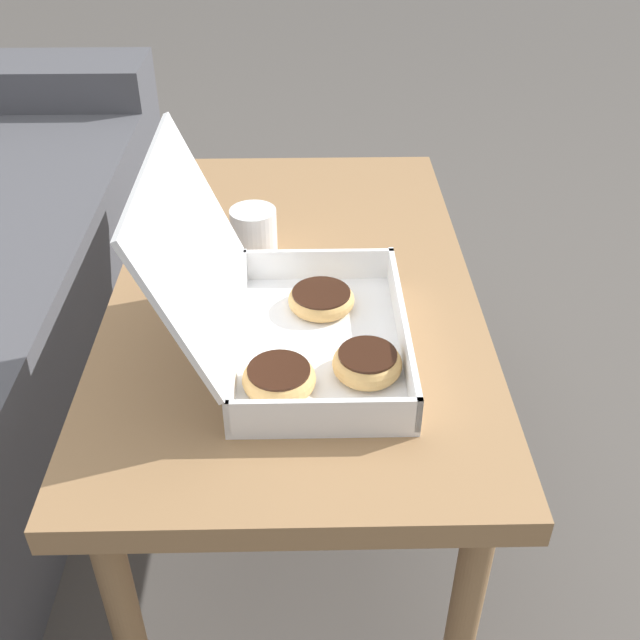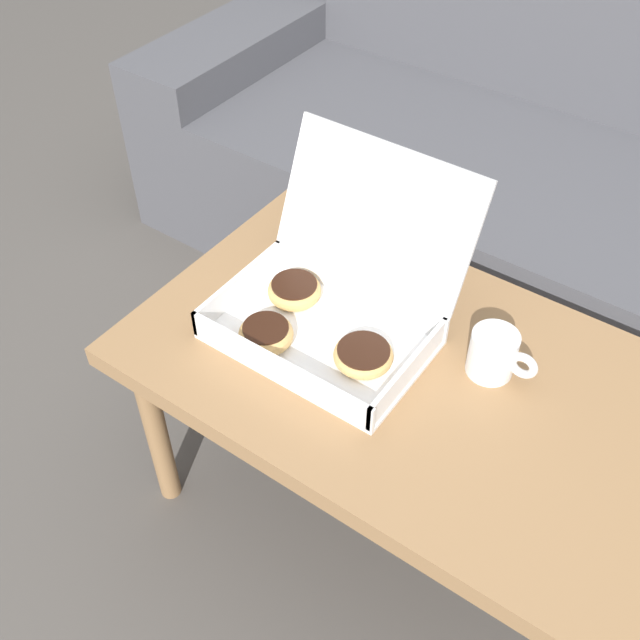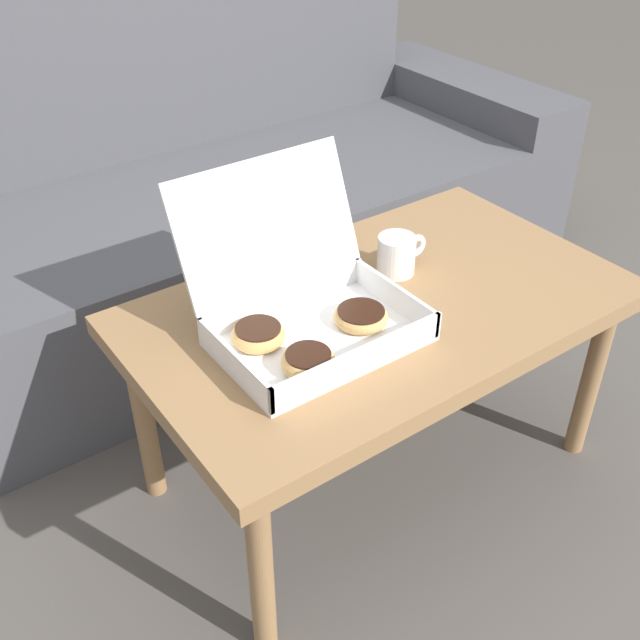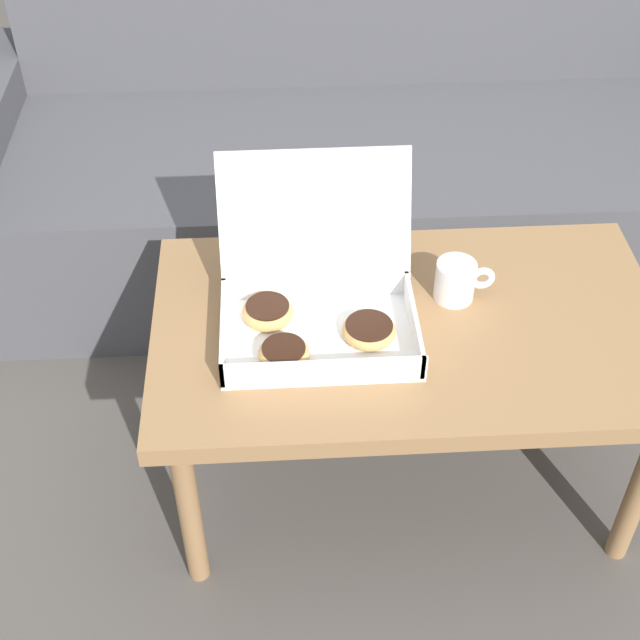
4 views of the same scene
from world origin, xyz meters
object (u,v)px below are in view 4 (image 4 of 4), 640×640
Objects in this scene: coffee_table at (408,340)px; coffee_mug at (456,279)px; pastry_box at (313,305)px; couch at (363,152)px.

coffee_mug is (0.10, 0.07, 0.09)m from coffee_table.
pastry_box reaches higher than coffee_table.
couch is 19.89× the size of coffee_mug.
coffee_mug is (0.10, -0.83, 0.22)m from couch.
coffee_mug reaches higher than coffee_table.
pastry_box is 0.30m from coffee_mug.
couch is at bearing 96.83° from coffee_mug.
couch reaches higher than coffee_mug.
coffee_table is at bearing 0.65° from pastry_box.
couch is at bearing 90.00° from coffee_table.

